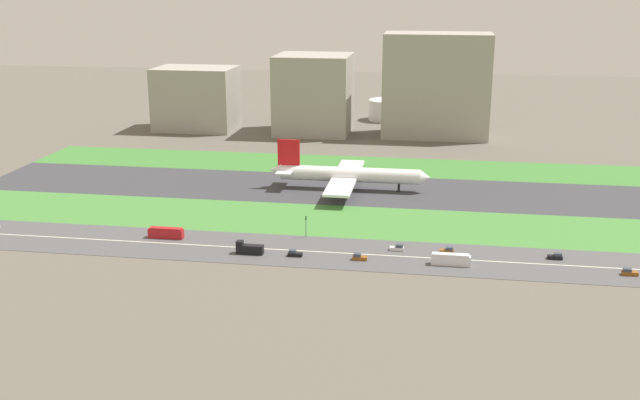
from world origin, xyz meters
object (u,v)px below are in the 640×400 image
Objects in this scene: truck_0 at (249,249)px; office_tower at (436,86)px; bus_0 at (451,260)px; airliner at (346,175)px; car_4 at (629,272)px; car_3 at (556,256)px; traffic_light at (306,225)px; fuel_tank_centre at (388,110)px; fuel_tank_east at (448,110)px; bus_1 at (166,233)px; car_6 at (359,257)px; hangar_building at (314,94)px; terminal_building at (196,98)px; car_5 at (447,251)px; car_2 at (294,254)px; car_0 at (398,248)px; fuel_tank_west at (328,107)px.

office_tower is (54.31, 192.00, 25.68)m from truck_0.
airliner is at bearing -62.25° from bus_0.
car_3 is at bearing -27.81° from car_4.
bus_0 is 1.61× the size of traffic_light.
fuel_tank_centre is 35.97m from fuel_tank_east.
fuel_tank_east is (0.52, 237.00, 5.06)m from bus_0.
traffic_light reaches higher than truck_0.
fuel_tank_east is at bearing -104.64° from truck_0.
bus_1 is (-30.48, 10.00, 0.15)m from truck_0.
car_6 is at bearing -42.69° from traffic_light.
terminal_building is at bearing 180.00° from hangar_building.
terminal_building reaches higher than truck_0.
office_tower is at bearing -105.79° from truck_0.
airliner is 3.41× the size of fuel_tank_east.
truck_0 is (-92.87, -10.00, 0.75)m from car_3.
bus_1 is at bearing -169.95° from traffic_light.
bus_0 is at bearing -69.14° from hangar_building.
car_6 is 34.16m from truck_0.
fuel_tank_centre is (-34.55, 227.00, 5.19)m from car_5.
car_4 is at bearing -180.00° from car_2.
fuel_tank_east is (16.78, 227.00, 5.95)m from car_0.
truck_0 is at bearing -104.61° from airliner.
office_tower reaches higher than fuel_tank_east.
hangar_building is (-56.90, 182.00, 20.36)m from car_0.
fuel_tank_east reaches higher than car_3.
fuel_tank_west is at bearing 180.00° from fuel_tank_east.
airliner is at bearing 120.55° from car_5.
car_4 is 270.99m from terminal_building.
car_6 is at bearing -180.00° from truck_0.
car_3 is 0.18× the size of fuel_tank_west.
fuel_tank_east reaches higher than car_5.
hangar_building is at bearing -82.28° from car_2.
car_3 is at bearing -162.38° from bus_0.
terminal_building is (-171.58, 182.00, 16.36)m from car_3.
car_0 is at bearing -72.64° from hangar_building.
car_5 is 0.52× the size of truck_0.
hangar_building reaches higher than fuel_tank_west.
terminal_building reaches higher than bus_0.
car_6 is at bearing -79.95° from airliner.
car_0 is (24.78, -68.00, -5.31)m from airliner.
airliner is 164.34m from fuel_tank_east.
airliner is at bearing 53.23° from bus_1.
car_5 is 61.30m from truck_0.
truck_0 is at bearing -129.14° from traffic_light.
airliner reaches higher than traffic_light.
car_5 is 184.01m from office_tower.
car_2 is at bearing -101.78° from office_tower.
car_6 is 241.22m from fuel_tank_west.
car_6 is 0.10× the size of terminal_building.
car_6 is 238.69m from fuel_tank_east.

